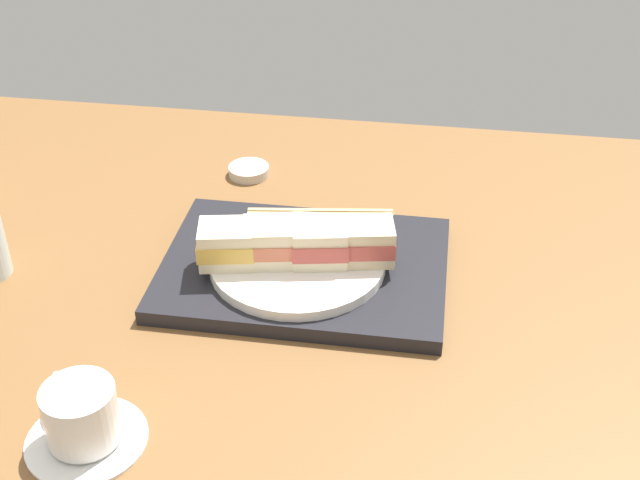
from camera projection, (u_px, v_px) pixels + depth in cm
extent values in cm
cube|color=brown|center=(273.00, 286.00, 116.75)|extent=(140.00, 100.00, 3.00)
cube|color=black|center=(304.00, 268.00, 115.81)|extent=(38.20, 27.80, 2.17)
cylinder|color=silver|center=(297.00, 264.00, 113.59)|extent=(23.51, 23.51, 1.42)
cube|color=beige|center=(366.00, 253.00, 113.09)|extent=(7.92, 6.91, 1.54)
cube|color=#B74C42|center=(367.00, 241.00, 112.05)|extent=(8.03, 7.28, 2.19)
cube|color=beige|center=(367.00, 229.00, 111.01)|extent=(7.92, 6.91, 1.54)
cube|color=beige|center=(320.00, 254.00, 112.87)|extent=(7.92, 6.91, 1.55)
cube|color=#B74C42|center=(320.00, 242.00, 111.81)|extent=(8.29, 7.35, 2.27)
cube|color=beige|center=(320.00, 230.00, 110.75)|extent=(7.92, 6.91, 1.55)
cube|color=beige|center=(274.00, 255.00, 112.60)|extent=(7.92, 6.91, 1.73)
cube|color=#CC6B4C|center=(273.00, 243.00, 111.55)|extent=(8.44, 7.31, 2.03)
cube|color=beige|center=(273.00, 231.00, 110.50)|extent=(7.92, 6.91, 1.73)
cube|color=beige|center=(227.00, 256.00, 112.42)|extent=(7.92, 6.91, 1.59)
cube|color=gold|center=(226.00, 244.00, 111.35)|extent=(8.36, 7.29, 2.25)
cube|color=beige|center=(225.00, 232.00, 110.28)|extent=(7.92, 6.91, 1.59)
cube|color=tan|center=(320.00, 212.00, 125.25)|extent=(21.22, 3.58, 0.70)
cube|color=tan|center=(320.00, 215.00, 124.37)|extent=(21.22, 3.58, 0.70)
cylinder|color=white|center=(87.00, 439.00, 91.06)|extent=(13.05, 13.05, 0.80)
cylinder|color=white|center=(81.00, 414.00, 89.01)|extent=(7.82, 7.82, 6.56)
cylinder|color=black|center=(77.00, 394.00, 87.41)|extent=(7.19, 7.19, 0.40)
torus|color=white|center=(63.00, 390.00, 91.94)|extent=(3.83, 3.62, 4.47)
cylinder|color=beige|center=(249.00, 171.00, 138.95)|extent=(6.60, 6.60, 1.59)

